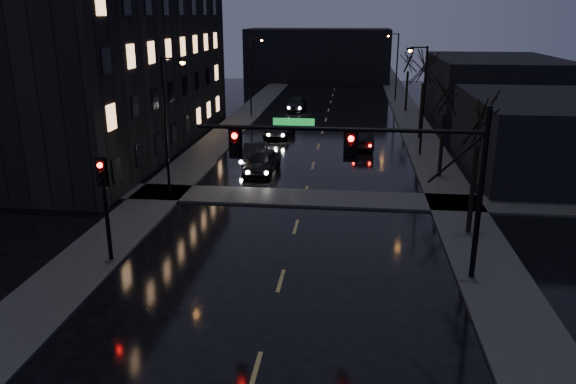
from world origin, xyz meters
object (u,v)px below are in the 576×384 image
(oncoming_car_b, at_px, (255,154))
(lead_car, at_px, (362,139))
(oncoming_car_c, at_px, (279,130))
(oncoming_car_d, at_px, (296,104))
(oncoming_car_a, at_px, (262,162))

(oncoming_car_b, xyz_separation_m, lead_car, (7.60, 5.74, 0.02))
(oncoming_car_c, xyz_separation_m, oncoming_car_d, (0.08, 14.03, 0.05))
(oncoming_car_c, bearing_deg, oncoming_car_a, -82.29)
(oncoming_car_c, xyz_separation_m, lead_car, (7.06, -3.33, 0.10))
(oncoming_car_c, relative_size, oncoming_car_d, 0.96)
(oncoming_car_c, distance_m, lead_car, 7.81)
(oncoming_car_b, distance_m, oncoming_car_c, 9.09)
(oncoming_car_b, relative_size, lead_car, 0.98)
(lead_car, bearing_deg, oncoming_car_d, -71.86)
(oncoming_car_b, bearing_deg, oncoming_car_a, -73.11)
(oncoming_car_a, height_order, oncoming_car_d, oncoming_car_a)
(oncoming_car_d, xyz_separation_m, lead_car, (6.99, -17.35, 0.05))
(oncoming_car_a, bearing_deg, oncoming_car_d, 94.87)
(oncoming_car_c, height_order, lead_car, lead_car)
(oncoming_car_d, bearing_deg, oncoming_car_c, -87.22)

